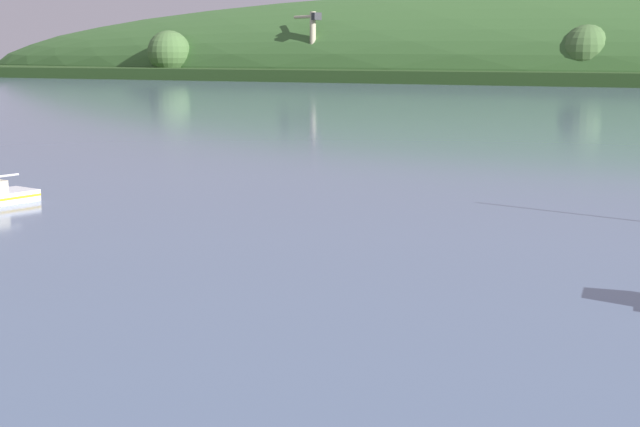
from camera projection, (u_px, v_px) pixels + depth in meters
far_shoreline_hill at (613, 80)px, 266.29m from camera, size 599.29×108.59×54.10m
dockside_crane at (312, 48)px, 269.09m from camera, size 11.30×7.67×19.62m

